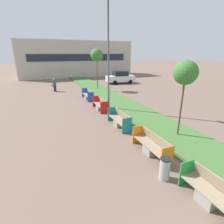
{
  "coord_description": "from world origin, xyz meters",
  "views": [
    {
      "loc": [
        -3.49,
        0.2,
        4.46
      ],
      "look_at": [
        0.9,
        10.67,
        0.6
      ],
      "focal_mm": 28.0,
      "sensor_mm": 36.0,
      "label": 1
    }
  ],
  "objects_px": {
    "litter_bin": "(165,169)",
    "sapling_tree_far": "(97,55)",
    "bench_orange_frame": "(151,146)",
    "parked_car_distant": "(120,77)",
    "street_lamp_post": "(108,52)",
    "bench_red_frame": "(100,105)",
    "pedestrian_walking": "(54,85)",
    "sapling_tree_near": "(186,73)",
    "bench_green_frame": "(210,193)",
    "bench_blue_frame": "(88,95)",
    "bench_teal_frame": "(119,120)"
  },
  "relations": [
    {
      "from": "bench_blue_frame",
      "to": "sapling_tree_far",
      "type": "height_order",
      "value": "sapling_tree_far"
    },
    {
      "from": "litter_bin",
      "to": "sapling_tree_near",
      "type": "xyz_separation_m",
      "value": [
        2.9,
        2.48,
        3.05
      ]
    },
    {
      "from": "street_lamp_post",
      "to": "sapling_tree_far",
      "type": "distance_m",
      "value": 8.26
    },
    {
      "from": "bench_teal_frame",
      "to": "sapling_tree_near",
      "type": "relative_size",
      "value": 0.56
    },
    {
      "from": "bench_green_frame",
      "to": "parked_car_distant",
      "type": "distance_m",
      "value": 22.72
    },
    {
      "from": "bench_teal_frame",
      "to": "sapling_tree_near",
      "type": "xyz_separation_m",
      "value": [
        2.32,
        -2.66,
        3.12
      ]
    },
    {
      "from": "litter_bin",
      "to": "sapling_tree_far",
      "type": "relative_size",
      "value": 0.18
    },
    {
      "from": "sapling_tree_near",
      "to": "litter_bin",
      "type": "bearing_deg",
      "value": -139.46
    },
    {
      "from": "bench_green_frame",
      "to": "bench_teal_frame",
      "type": "distance_m",
      "value": 6.56
    },
    {
      "from": "sapling_tree_far",
      "to": "parked_car_distant",
      "type": "bearing_deg",
      "value": 36.33
    },
    {
      "from": "bench_teal_frame",
      "to": "bench_red_frame",
      "type": "height_order",
      "value": "same"
    },
    {
      "from": "litter_bin",
      "to": "street_lamp_post",
      "type": "relative_size",
      "value": 0.11
    },
    {
      "from": "bench_orange_frame",
      "to": "parked_car_distant",
      "type": "distance_m",
      "value": 19.83
    },
    {
      "from": "bench_green_frame",
      "to": "bench_teal_frame",
      "type": "bearing_deg",
      "value": 89.96
    },
    {
      "from": "bench_teal_frame",
      "to": "bench_blue_frame",
      "type": "distance_m",
      "value": 7.48
    },
    {
      "from": "bench_blue_frame",
      "to": "parked_car_distant",
      "type": "height_order",
      "value": "parked_car_distant"
    },
    {
      "from": "bench_red_frame",
      "to": "sapling_tree_near",
      "type": "xyz_separation_m",
      "value": [
        2.33,
        -6.34,
        3.13
      ]
    },
    {
      "from": "pedestrian_walking",
      "to": "street_lamp_post",
      "type": "bearing_deg",
      "value": -70.29
    },
    {
      "from": "bench_red_frame",
      "to": "sapling_tree_far",
      "type": "bearing_deg",
      "value": 73.29
    },
    {
      "from": "bench_orange_frame",
      "to": "bench_red_frame",
      "type": "xyz_separation_m",
      "value": [
        -0.0,
        7.17,
        -0.01
      ]
    },
    {
      "from": "bench_green_frame",
      "to": "sapling_tree_far",
      "type": "relative_size",
      "value": 0.38
    },
    {
      "from": "street_lamp_post",
      "to": "sapling_tree_far",
      "type": "xyz_separation_m",
      "value": [
        1.71,
        8.07,
        -0.34
      ]
    },
    {
      "from": "sapling_tree_near",
      "to": "sapling_tree_far",
      "type": "xyz_separation_m",
      "value": [
        0.0,
        14.09,
        0.68
      ]
    },
    {
      "from": "street_lamp_post",
      "to": "litter_bin",
      "type": "bearing_deg",
      "value": -97.93
    },
    {
      "from": "bench_orange_frame",
      "to": "bench_blue_frame",
      "type": "distance_m",
      "value": 10.97
    },
    {
      "from": "bench_orange_frame",
      "to": "litter_bin",
      "type": "xyz_separation_m",
      "value": [
        -0.57,
        -1.65,
        0.07
      ]
    },
    {
      "from": "litter_bin",
      "to": "sapling_tree_far",
      "type": "bearing_deg",
      "value": 80.08
    },
    {
      "from": "parked_car_distant",
      "to": "pedestrian_walking",
      "type": "bearing_deg",
      "value": -162.54
    },
    {
      "from": "parked_car_distant",
      "to": "sapling_tree_far",
      "type": "bearing_deg",
      "value": -139.5
    },
    {
      "from": "litter_bin",
      "to": "parked_car_distant",
      "type": "bearing_deg",
      "value": 68.97
    },
    {
      "from": "pedestrian_walking",
      "to": "sapling_tree_near",
      "type": "bearing_deg",
      "value": -71.77
    },
    {
      "from": "bench_orange_frame",
      "to": "parked_car_distant",
      "type": "xyz_separation_m",
      "value": [
        7.16,
        18.48,
        0.54
      ]
    },
    {
      "from": "street_lamp_post",
      "to": "sapling_tree_near",
      "type": "xyz_separation_m",
      "value": [
        1.71,
        -6.02,
        -1.02
      ]
    },
    {
      "from": "bench_green_frame",
      "to": "sapling_tree_far",
      "type": "xyz_separation_m",
      "value": [
        2.33,
        18.0,
        3.81
      ]
    },
    {
      "from": "bench_blue_frame",
      "to": "pedestrian_walking",
      "type": "height_order",
      "value": "pedestrian_walking"
    },
    {
      "from": "bench_orange_frame",
      "to": "sapling_tree_far",
      "type": "distance_m",
      "value": 15.57
    },
    {
      "from": "litter_bin",
      "to": "sapling_tree_near",
      "type": "height_order",
      "value": "sapling_tree_near"
    },
    {
      "from": "street_lamp_post",
      "to": "pedestrian_walking",
      "type": "bearing_deg",
      "value": 109.71
    },
    {
      "from": "bench_green_frame",
      "to": "sapling_tree_near",
      "type": "bearing_deg",
      "value": 59.21
    },
    {
      "from": "bench_green_frame",
      "to": "pedestrian_walking",
      "type": "relative_size",
      "value": 1.21
    },
    {
      "from": "street_lamp_post",
      "to": "bench_red_frame",
      "type": "bearing_deg",
      "value": 152.05
    },
    {
      "from": "litter_bin",
      "to": "bench_orange_frame",
      "type": "bearing_deg",
      "value": 70.82
    },
    {
      "from": "sapling_tree_near",
      "to": "pedestrian_walking",
      "type": "relative_size",
      "value": 2.66
    },
    {
      "from": "sapling_tree_far",
      "to": "pedestrian_walking",
      "type": "bearing_deg",
      "value": 166.34
    },
    {
      "from": "bench_red_frame",
      "to": "bench_blue_frame",
      "type": "height_order",
      "value": "same"
    },
    {
      "from": "bench_red_frame",
      "to": "pedestrian_walking",
      "type": "relative_size",
      "value": 1.34
    },
    {
      "from": "bench_blue_frame",
      "to": "street_lamp_post",
      "type": "bearing_deg",
      "value": -81.57
    },
    {
      "from": "bench_teal_frame",
      "to": "pedestrian_walking",
      "type": "relative_size",
      "value": 1.48
    },
    {
      "from": "sapling_tree_near",
      "to": "parked_car_distant",
      "type": "relative_size",
      "value": 0.96
    },
    {
      "from": "bench_green_frame",
      "to": "parked_car_distant",
      "type": "relative_size",
      "value": 0.44
    }
  ]
}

